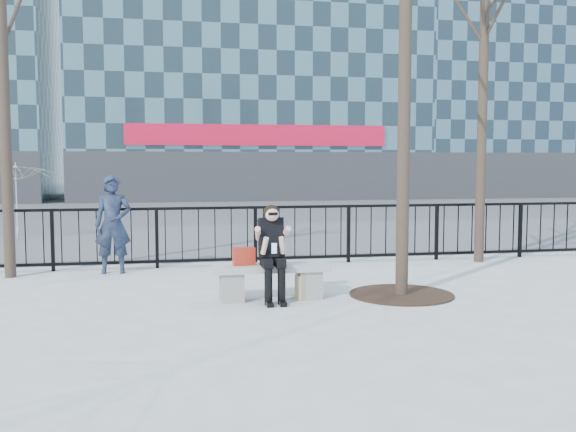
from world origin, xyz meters
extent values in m
plane|color=#9C9D98|center=(0.00, 0.00, 0.00)|extent=(120.00, 120.00, 0.00)
cube|color=#474747|center=(0.00, 15.00, 0.00)|extent=(60.00, 23.00, 0.01)
cube|color=black|center=(0.00, 3.00, 1.08)|extent=(14.00, 0.05, 0.05)
cube|color=black|center=(0.00, 3.00, 0.12)|extent=(14.00, 0.05, 0.05)
cube|color=#2D2D30|center=(3.00, 21.96, 1.20)|extent=(18.00, 0.08, 2.40)
cube|color=#A90B27|center=(3.00, 21.90, 3.20)|extent=(12.60, 0.12, 1.00)
cube|color=slate|center=(20.00, 27.00, 10.00)|extent=(16.00, 10.00, 20.00)
cube|color=#2D2D30|center=(20.00, 21.96, 1.20)|extent=(16.00, 0.08, 2.40)
cylinder|color=black|center=(1.90, -0.10, 3.75)|extent=(0.18, 0.18, 7.50)
cylinder|color=black|center=(-4.00, 2.50, 3.25)|extent=(0.18, 0.18, 6.50)
cylinder|color=black|center=(4.50, 2.60, 3.50)|extent=(0.18, 0.18, 7.00)
cylinder|color=black|center=(1.90, -0.10, 0.01)|extent=(1.50, 1.50, 0.02)
cube|color=slate|center=(-0.55, 0.00, 0.20)|extent=(0.32, 0.38, 0.40)
cube|color=slate|center=(0.55, 0.00, 0.20)|extent=(0.32, 0.38, 0.40)
cube|color=gray|center=(0.00, 0.00, 0.45)|extent=(1.65, 0.46, 0.09)
cube|color=#A92314|center=(-0.37, 0.02, 0.61)|extent=(0.31, 0.17, 0.25)
cube|color=#BFB387|center=(0.50, -0.08, 0.17)|extent=(0.38, 0.31, 0.34)
imported|color=black|center=(-2.33, 2.59, 0.85)|extent=(0.62, 0.41, 1.70)
imported|color=#FAFB37|center=(-4.99, 7.77, 0.96)|extent=(2.80, 2.82, 1.92)
camera|label=1|loc=(-1.42, -8.77, 1.93)|focal=40.00mm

